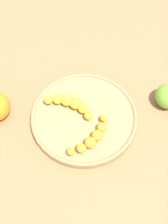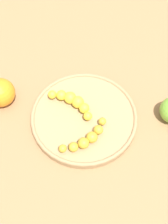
{
  "view_description": "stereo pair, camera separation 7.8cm",
  "coord_description": "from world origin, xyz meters",
  "px_view_note": "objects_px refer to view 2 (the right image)",
  "views": [
    {
      "loc": [
        -0.24,
        0.33,
        0.7
      ],
      "look_at": [
        0.0,
        0.0,
        0.04
      ],
      "focal_mm": 49.91,
      "sensor_mm": 36.0,
      "label": 1
    },
    {
      "loc": [
        -0.29,
        0.28,
        0.7
      ],
      "look_at": [
        0.0,
        0.0,
        0.04
      ],
      "focal_mm": 49.91,
      "sensor_mm": 36.0,
      "label": 2
    }
  ],
  "objects_px": {
    "fruit_bowl": "(84,117)",
    "banana_yellow": "(73,101)",
    "banana_spotted": "(86,139)",
    "orange_fruit": "(1,92)"
  },
  "relations": [
    {
      "from": "fruit_bowl",
      "to": "banana_yellow",
      "type": "xyz_separation_m",
      "value": [
        0.04,
        -0.0,
        0.02
      ]
    },
    {
      "from": "banana_yellow",
      "to": "banana_spotted",
      "type": "bearing_deg",
      "value": -128.16
    },
    {
      "from": "banana_spotted",
      "to": "orange_fruit",
      "type": "distance_m",
      "value": 0.26
    },
    {
      "from": "fruit_bowl",
      "to": "banana_yellow",
      "type": "height_order",
      "value": "banana_yellow"
    },
    {
      "from": "fruit_bowl",
      "to": "banana_yellow",
      "type": "relative_size",
      "value": 2.06
    },
    {
      "from": "fruit_bowl",
      "to": "orange_fruit",
      "type": "xyz_separation_m",
      "value": [
        0.19,
        0.12,
        0.03
      ]
    },
    {
      "from": "banana_yellow",
      "to": "fruit_bowl",
      "type": "bearing_deg",
      "value": -106.28
    },
    {
      "from": "banana_yellow",
      "to": "banana_spotted",
      "type": "distance_m",
      "value": 0.11
    },
    {
      "from": "banana_spotted",
      "to": "orange_fruit",
      "type": "xyz_separation_m",
      "value": [
        0.25,
        0.07,
        0.0
      ]
    },
    {
      "from": "fruit_bowl",
      "to": "orange_fruit",
      "type": "height_order",
      "value": "orange_fruit"
    }
  ]
}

